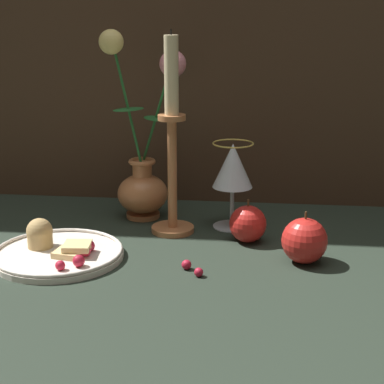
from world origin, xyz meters
The scene contains 9 objects.
ground_plane centered at (0.00, 0.00, 0.00)m, with size 2.40×2.40×0.00m, color #232D23.
vase centered at (-0.07, 0.15, 0.11)m, with size 0.16×0.10×0.37m.
plate_with_pastries centered at (-0.18, -0.08, 0.01)m, with size 0.22×0.22×0.06m.
wine_glass centered at (0.11, 0.11, 0.11)m, with size 0.08×0.08×0.17m.
candlestick centered at (0.00, 0.07, 0.16)m, with size 0.08×0.08×0.37m.
apple_beside_vase centered at (0.14, 0.03, 0.03)m, with size 0.07×0.07×0.08m.
apple_near_glass centered at (0.24, -0.06, 0.04)m, with size 0.08×0.08×0.09m.
berry_near_plate centered at (0.07, -0.13, 0.01)m, with size 0.01×0.01×0.01m, color #AD192D.
berry_front_center centered at (0.05, -0.11, 0.01)m, with size 0.02×0.02×0.02m, color #AD192D.
Camera 1 is at (0.17, -1.06, 0.41)m, focal length 60.00 mm.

